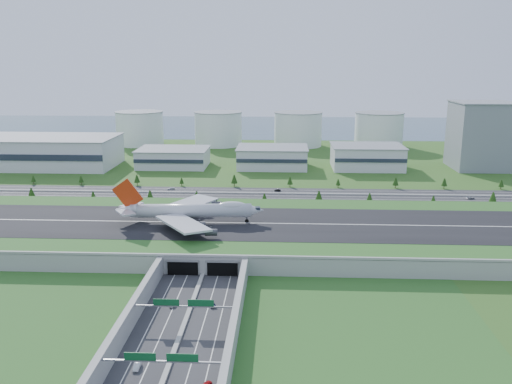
{
  "coord_description": "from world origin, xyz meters",
  "views": [
    {
      "loc": [
        33.2,
        -264.94,
        89.77
      ],
      "look_at": [
        18.66,
        35.0,
        16.07
      ],
      "focal_mm": 38.0,
      "sensor_mm": 36.0,
      "label": 1
    }
  ],
  "objects_px": {
    "car_1": "(137,366)",
    "car_2": "(212,304)",
    "office_tower": "(481,136)",
    "boeing_747": "(190,210)",
    "fuel_tank_a": "(140,128)",
    "car_6": "(471,198)",
    "car_0": "(173,305)",
    "car_5": "(278,190)",
    "car_7": "(171,188)"
  },
  "relations": [
    {
      "from": "fuel_tank_a",
      "to": "car_0",
      "type": "bearing_deg",
      "value": -73.83
    },
    {
      "from": "car_6",
      "to": "car_0",
      "type": "bearing_deg",
      "value": 116.35
    },
    {
      "from": "office_tower",
      "to": "car_0",
      "type": "height_order",
      "value": "office_tower"
    },
    {
      "from": "office_tower",
      "to": "car_0",
      "type": "xyz_separation_m",
      "value": [
        -206.65,
        -275.98,
        -26.72
      ]
    },
    {
      "from": "boeing_747",
      "to": "car_1",
      "type": "bearing_deg",
      "value": -91.97
    },
    {
      "from": "boeing_747",
      "to": "car_6",
      "type": "relative_size",
      "value": 14.15
    },
    {
      "from": "car_0",
      "to": "car_7",
      "type": "relative_size",
      "value": 0.69
    },
    {
      "from": "car_1",
      "to": "car_6",
      "type": "height_order",
      "value": "car_1"
    },
    {
      "from": "car_1",
      "to": "car_7",
      "type": "distance_m",
      "value": 229.52
    },
    {
      "from": "car_2",
      "to": "car_7",
      "type": "relative_size",
      "value": 0.84
    },
    {
      "from": "fuel_tank_a",
      "to": "car_0",
      "type": "relative_size",
      "value": 12.9
    },
    {
      "from": "car_2",
      "to": "car_6",
      "type": "distance_m",
      "value": 224.94
    },
    {
      "from": "office_tower",
      "to": "fuel_tank_a",
      "type": "xyz_separation_m",
      "value": [
        -320.0,
        115.0,
        -10.0
      ]
    },
    {
      "from": "office_tower",
      "to": "car_5",
      "type": "height_order",
      "value": "office_tower"
    },
    {
      "from": "office_tower",
      "to": "car_5",
      "type": "bearing_deg",
      "value": -151.42
    },
    {
      "from": "boeing_747",
      "to": "car_5",
      "type": "bearing_deg",
      "value": 63.1
    },
    {
      "from": "car_6",
      "to": "car_1",
      "type": "bearing_deg",
      "value": 122.17
    },
    {
      "from": "car_2",
      "to": "car_0",
      "type": "bearing_deg",
      "value": -17.41
    },
    {
      "from": "office_tower",
      "to": "car_0",
      "type": "bearing_deg",
      "value": -126.83
    },
    {
      "from": "fuel_tank_a",
      "to": "car_1",
      "type": "height_order",
      "value": "fuel_tank_a"
    },
    {
      "from": "boeing_747",
      "to": "car_1",
      "type": "xyz_separation_m",
      "value": [
        4.15,
        -121.82,
        -13.77
      ]
    },
    {
      "from": "fuel_tank_a",
      "to": "car_6",
      "type": "relative_size",
      "value": 9.17
    },
    {
      "from": "car_0",
      "to": "car_6",
      "type": "height_order",
      "value": "car_6"
    },
    {
      "from": "car_6",
      "to": "fuel_tank_a",
      "type": "bearing_deg",
      "value": 32.05
    },
    {
      "from": "boeing_747",
      "to": "car_2",
      "type": "distance_m",
      "value": 82.86
    },
    {
      "from": "car_0",
      "to": "car_7",
      "type": "xyz_separation_m",
      "value": [
        -38.63,
        185.1,
        0.16
      ]
    },
    {
      "from": "office_tower",
      "to": "car_6",
      "type": "height_order",
      "value": "office_tower"
    },
    {
      "from": "car_2",
      "to": "car_5",
      "type": "relative_size",
      "value": 1.04
    },
    {
      "from": "office_tower",
      "to": "boeing_747",
      "type": "relative_size",
      "value": 0.71
    },
    {
      "from": "car_1",
      "to": "car_6",
      "type": "relative_size",
      "value": 0.92
    },
    {
      "from": "fuel_tank_a",
      "to": "car_0",
      "type": "xyz_separation_m",
      "value": [
        113.35,
        -390.98,
        -16.72
      ]
    },
    {
      "from": "car_0",
      "to": "boeing_747",
      "type": "bearing_deg",
      "value": 108.3
    },
    {
      "from": "car_5",
      "to": "car_7",
      "type": "xyz_separation_m",
      "value": [
        -75.74,
        1.48,
        0.06
      ]
    },
    {
      "from": "office_tower",
      "to": "fuel_tank_a",
      "type": "distance_m",
      "value": 340.18
    },
    {
      "from": "boeing_747",
      "to": "car_1",
      "type": "relative_size",
      "value": 15.35
    },
    {
      "from": "office_tower",
      "to": "fuel_tank_a",
      "type": "height_order",
      "value": "office_tower"
    },
    {
      "from": "boeing_747",
      "to": "car_0",
      "type": "bearing_deg",
      "value": -89.13
    },
    {
      "from": "fuel_tank_a",
      "to": "car_5",
      "type": "height_order",
      "value": "fuel_tank_a"
    },
    {
      "from": "fuel_tank_a",
      "to": "car_6",
      "type": "bearing_deg",
      "value": -38.64
    },
    {
      "from": "boeing_747",
      "to": "car_5",
      "type": "relative_size",
      "value": 16.85
    },
    {
      "from": "fuel_tank_a",
      "to": "car_2",
      "type": "bearing_deg",
      "value": -71.85
    },
    {
      "from": "boeing_747",
      "to": "car_0",
      "type": "relative_size",
      "value": 19.89
    },
    {
      "from": "car_0",
      "to": "car_5",
      "type": "distance_m",
      "value": 187.32
    },
    {
      "from": "boeing_747",
      "to": "car_0",
      "type": "distance_m",
      "value": 81.72
    },
    {
      "from": "car_2",
      "to": "car_7",
      "type": "distance_m",
      "value": 191.26
    },
    {
      "from": "office_tower",
      "to": "car_2",
      "type": "xyz_separation_m",
      "value": [
        -192.26,
        -274.65,
        -26.72
      ]
    },
    {
      "from": "car_1",
      "to": "car_2",
      "type": "bearing_deg",
      "value": 66.94
    },
    {
      "from": "boeing_747",
      "to": "car_6",
      "type": "height_order",
      "value": "boeing_747"
    },
    {
      "from": "car_0",
      "to": "car_5",
      "type": "height_order",
      "value": "car_5"
    },
    {
      "from": "car_5",
      "to": "car_7",
      "type": "height_order",
      "value": "car_7"
    }
  ]
}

